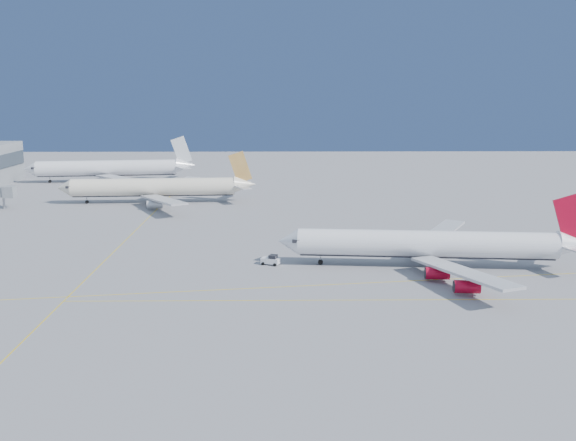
% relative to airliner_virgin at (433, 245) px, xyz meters
% --- Properties ---
extents(ground, '(500.00, 500.00, 0.00)m').
position_rel_airliner_virgin_xyz_m(ground, '(-27.58, -6.65, -4.64)').
color(ground, slate).
rests_on(ground, ground).
extents(taxiway_lines, '(118.86, 140.00, 0.02)m').
position_rel_airliner_virgin_xyz_m(taxiway_lines, '(-42.30, -0.30, -4.63)').
color(taxiway_lines, '#DCB90C').
rests_on(taxiway_lines, ground).
extents(airliner_virgin, '(62.41, 55.83, 15.39)m').
position_rel_airliner_virgin_xyz_m(airliner_virgin, '(0.00, 0.00, 0.00)').
color(airliner_virgin, white).
rests_on(airliner_virgin, ground).
extents(airliner_etihad, '(62.24, 57.41, 16.24)m').
position_rel_airliner_virgin_xyz_m(airliner_etihad, '(-69.23, 75.51, 0.30)').
color(airliner_etihad, beige).
rests_on(airliner_etihad, ground).
extents(airliner_third, '(65.21, 59.76, 17.49)m').
position_rel_airliner_virgin_xyz_m(airliner_third, '(-95.99, 122.55, 0.65)').
color(airliner_third, white).
rests_on(airliner_third, ground).
extents(pushback_tug, '(4.14, 3.29, 2.09)m').
position_rel_airliner_virgin_xyz_m(pushback_tug, '(-32.60, 2.07, -3.67)').
color(pushback_tug, white).
rests_on(pushback_tug, ground).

